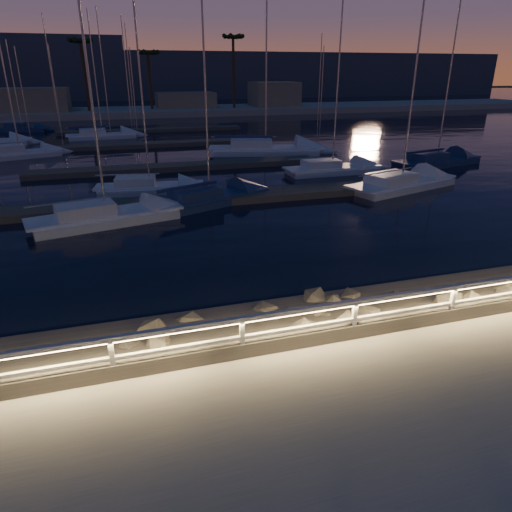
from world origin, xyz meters
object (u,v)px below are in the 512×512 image
Objects in this scene: sailboat_g at (330,168)px; sailboat_h at (435,160)px; sailboat_c at (207,198)px; sailboat_d at (399,183)px; sailboat_k at (100,135)px; sailboat_b at (102,215)px; sailboat_m at (21,128)px; sailboat_f at (147,187)px; sailboat_e at (18,153)px; sailboat_l at (262,149)px; guard_rail at (317,316)px.

sailboat_g is 9.36m from sailboat_h.
sailboat_c is 0.91× the size of sailboat_h.
sailboat_d is 35.23m from sailboat_k.
sailboat_b is at bearing -175.32° from sailboat_h.
sailboat_k is 1.24× the size of sailboat_m.
sailboat_c is 1.10× the size of sailboat_f.
sailboat_k is (-3.13, 26.25, 0.02)m from sailboat_f.
sailboat_e is 21.27m from sailboat_l.
guard_rail is at bearing -73.49° from sailboat_f.
guard_rail is at bearing -146.18° from sailboat_d.
sailboat_f is at bearing -172.09° from sailboat_g.
sailboat_d reaches higher than sailboat_c.
guard_rail is 37.12m from sailboat_e.
sailboat_d reaches higher than guard_rail.
sailboat_l is 33.92m from sailboat_m.
sailboat_f is 0.86× the size of sailboat_k.
sailboat_d reaches higher than sailboat_k.
sailboat_d is at bearing -69.18° from sailboat_g.
sailboat_c is (5.60, 1.97, -0.03)m from sailboat_b.
sailboat_c is 4.76m from sailboat_f.
sailboat_m is (-12.68, 35.69, 0.00)m from sailboat_f.
sailboat_l reaches higher than sailboat_f.
sailboat_e is (-12.58, 34.91, -0.95)m from guard_rail.
sailboat_h is 14.72m from sailboat_l.
sailboat_f is at bearing 98.26° from guard_rail.
sailboat_h is (25.24, 8.02, -0.02)m from sailboat_b.
sailboat_m is (-35.35, 33.31, -0.01)m from sailboat_h.
sailboat_b is 1.07× the size of sailboat_e.
guard_rail is at bearing -145.37° from sailboat_h.
sailboat_d is 6.04m from sailboat_g.
sailboat_h reaches higher than sailboat_k.
sailboat_k is 13.42m from sailboat_m.
sailboat_k reaches higher than sailboat_b.
sailboat_h is at bearing 47.58° from guard_rail.
sailboat_l is 1.64× the size of sailboat_m.
sailboat_f is at bearing 149.57° from sailboat_d.
sailboat_b is 5.94m from sailboat_c.
sailboat_d reaches higher than sailboat_b.
sailboat_g is at bearing 6.32° from sailboat_c.
sailboat_e is at bearing 101.16° from sailboat_c.
sailboat_l is at bearing 102.40° from sailboat_g.
sailboat_e is at bearing 148.96° from sailboat_g.
guard_rail is at bearing -88.84° from sailboat_e.
sailboat_h reaches higher than sailboat_b.
sailboat_g is 1.17× the size of sailboat_m.
sailboat_b is at bearing 176.92° from sailboat_c.
sailboat_f is 1.07× the size of sailboat_m.
sailboat_h is at bearing -31.64° from sailboat_m.
sailboat_k reaches higher than sailboat_c.
sailboat_d is at bearing -42.70° from sailboat_m.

